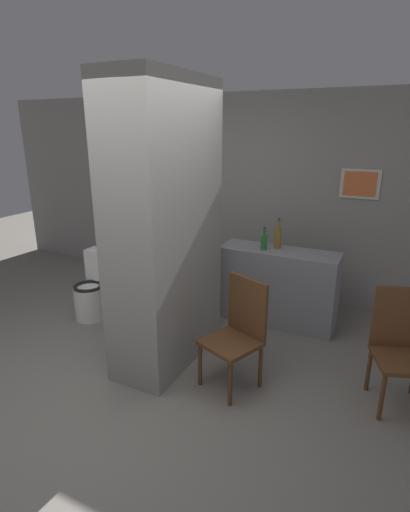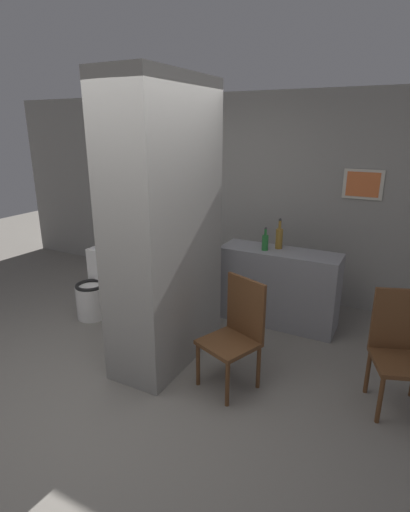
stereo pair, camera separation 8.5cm
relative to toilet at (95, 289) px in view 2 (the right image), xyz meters
The scene contains 10 objects.
ground_plane 1.56m from the toilet, 39.11° to the right, with size 14.00×14.00×0.00m, color slate.
wall_back 2.26m from the toilet, 54.70° to the left, with size 8.00×0.09×2.60m.
pillar_center 1.62m from the toilet, 15.32° to the right, with size 0.58×1.24×2.60m.
counter_shelf 2.16m from the toilet, 22.56° to the left, with size 1.33×0.44×0.87m.
toilet is the anchor object (origin of this frame).
chair_near_pillar 2.09m from the toilet, 12.92° to the right, with size 0.55×0.55×0.97m.
chair_by_doorway 3.30m from the toilet, ahead, with size 0.54×0.54×0.97m.
bicycle 1.08m from the toilet, 37.82° to the left, with size 1.60×0.42×0.70m.
bottle_tall 2.25m from the toilet, 24.82° to the left, with size 0.08×0.08×0.35m.
bottle_short 2.09m from the toilet, 22.67° to the left, with size 0.07×0.07×0.26m.
Camera 2 is at (2.03, -2.33, 2.18)m, focal length 28.00 mm.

